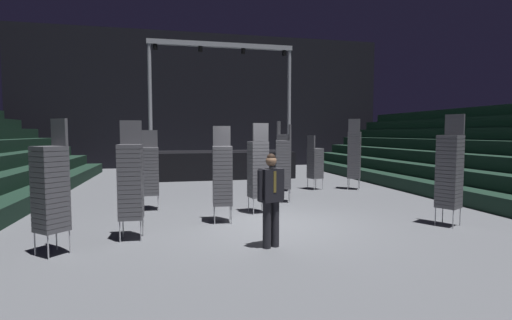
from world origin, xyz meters
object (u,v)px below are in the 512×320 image
stage_riser (219,162)px  man_with_tie (271,195)px  chair_stack_front_left (131,180)px  chair_stack_aisle_right (258,168)px  chair_stack_rear_right (150,170)px  chair_stack_aisle_left (51,187)px  chair_stack_rear_centre (284,156)px  chair_stack_rear_left (449,170)px  chair_stack_mid_centre (283,163)px  chair_stack_mid_right (315,162)px  chair_stack_mid_left (222,174)px  chair_stack_front_right (354,154)px

stage_riser → man_with_tie: stage_riser is taller
stage_riser → chair_stack_front_left: bearing=-106.7°
chair_stack_aisle_right → chair_stack_rear_right: bearing=151.9°
stage_riser → chair_stack_aisle_left: bearing=-111.5°
chair_stack_rear_right → chair_stack_rear_centre: 5.09m
stage_riser → chair_stack_rear_left: bearing=-70.0°
man_with_tie → chair_stack_mid_centre: (1.53, 4.29, 0.20)m
chair_stack_mid_centre → chair_stack_aisle_right: size_ratio=1.00×
chair_stack_front_left → chair_stack_mid_right: chair_stack_front_left is taller
chair_stack_rear_right → chair_stack_mid_left: bearing=131.4°
stage_riser → chair_stack_mid_right: size_ratio=3.33×
chair_stack_front_right → chair_stack_aisle_right: size_ratio=1.11×
chair_stack_front_left → chair_stack_mid_left: bearing=-150.1°
chair_stack_aisle_left → chair_stack_aisle_right: (4.16, 2.52, 0.00)m
chair_stack_aisle_right → chair_stack_rear_centre: bearing=55.2°
chair_stack_aisle_left → chair_stack_rear_centre: bearing=-91.8°
chair_stack_front_left → chair_stack_rear_left: size_ratio=0.93×
chair_stack_mid_centre → chair_stack_aisle_right: same height
chair_stack_rear_right → chair_stack_aisle_right: size_ratio=0.93×
stage_riser → chair_stack_rear_centre: bearing=-70.0°
man_with_tie → chair_stack_front_left: (-2.50, 1.12, 0.20)m
chair_stack_mid_right → chair_stack_rear_centre: 1.23m
chair_stack_front_left → chair_stack_mid_right: (5.89, 5.33, -0.17)m
chair_stack_mid_right → chair_stack_rear_left: chair_stack_rear_left is taller
chair_stack_rear_left → man_with_tie: bearing=70.9°
chair_stack_mid_centre → chair_stack_aisle_left: bearing=140.3°
man_with_tie → chair_stack_front_right: 7.80m
stage_riser → chair_stack_front_right: bearing=-48.9°
chair_stack_mid_right → chair_stack_rear_left: bearing=-8.2°
chair_stack_mid_right → chair_stack_aisle_right: (-2.95, -3.49, 0.17)m
chair_stack_mid_left → chair_stack_mid_centre: bearing=-129.6°
chair_stack_front_right → stage_riser: bearing=164.2°
man_with_tie → chair_stack_mid_left: (-0.59, 2.12, 0.15)m
stage_riser → chair_stack_front_left: 10.41m
chair_stack_rear_right → chair_stack_aisle_left: 3.81m
chair_stack_rear_right → man_with_tie: bearing=118.7°
chair_stack_aisle_left → chair_stack_rear_left: bearing=-135.2°
chair_stack_aisle_left → chair_stack_aisle_right: same height
chair_stack_mid_right → chair_stack_aisle_left: bearing=-66.7°
chair_stack_front_right → chair_stack_aisle_right: 5.39m
chair_stack_front_left → chair_stack_aisle_right: size_ratio=1.00×
chair_stack_mid_left → chair_stack_rear_left: size_ratio=0.90×
chair_stack_mid_centre → chair_stack_aisle_left: (-5.25, -3.86, 0.00)m
chair_stack_mid_left → chair_stack_aisle_right: (1.03, 0.83, 0.04)m
chair_stack_front_left → chair_stack_aisle_left: (-1.22, -0.68, 0.00)m
stage_riser → chair_stack_mid_left: 9.03m
chair_stack_front_right → chair_stack_rear_right: (-7.07, -2.19, -0.21)m
chair_stack_rear_right → chair_stack_aisle_left: bearing=66.5°
chair_stack_front_right → chair_stack_mid_left: 6.72m
chair_stack_aisle_right → chair_stack_front_left: bearing=-155.9°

